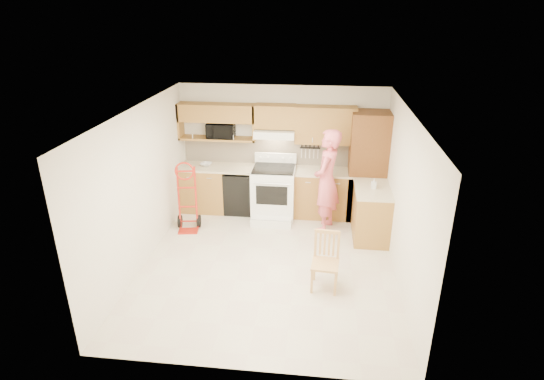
% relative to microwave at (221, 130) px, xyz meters
% --- Properties ---
extents(floor, '(4.00, 4.50, 0.02)m').
position_rel_microwave_xyz_m(floor, '(1.18, -2.08, -1.65)').
color(floor, beige).
rests_on(floor, ground).
extents(ceiling, '(4.00, 4.50, 0.02)m').
position_rel_microwave_xyz_m(ceiling, '(1.18, -2.08, 0.87)').
color(ceiling, white).
rests_on(ceiling, ground).
extents(wall_back, '(4.00, 0.02, 2.50)m').
position_rel_microwave_xyz_m(wall_back, '(1.18, 0.17, -0.39)').
color(wall_back, beige).
rests_on(wall_back, ground).
extents(wall_front, '(4.00, 0.02, 2.50)m').
position_rel_microwave_xyz_m(wall_front, '(1.18, -4.34, -0.39)').
color(wall_front, beige).
rests_on(wall_front, ground).
extents(wall_left, '(0.02, 4.50, 2.50)m').
position_rel_microwave_xyz_m(wall_left, '(-0.83, -2.08, -0.39)').
color(wall_left, beige).
rests_on(wall_left, ground).
extents(wall_right, '(0.02, 4.50, 2.50)m').
position_rel_microwave_xyz_m(wall_right, '(3.19, -2.08, -0.39)').
color(wall_right, beige).
rests_on(wall_right, ground).
extents(backsplash, '(3.92, 0.03, 0.55)m').
position_rel_microwave_xyz_m(backsplash, '(1.18, 0.15, -0.44)').
color(backsplash, beige).
rests_on(backsplash, wall_back).
extents(lower_cab_left, '(0.90, 0.60, 0.90)m').
position_rel_microwave_xyz_m(lower_cab_left, '(-0.37, -0.14, -1.19)').
color(lower_cab_left, olive).
rests_on(lower_cab_left, ground).
extents(dishwasher, '(0.60, 0.60, 0.85)m').
position_rel_microwave_xyz_m(dishwasher, '(0.38, -0.14, -1.21)').
color(dishwasher, black).
rests_on(dishwasher, ground).
extents(lower_cab_right, '(1.14, 0.60, 0.90)m').
position_rel_microwave_xyz_m(lower_cab_right, '(2.01, -0.14, -1.19)').
color(lower_cab_right, olive).
rests_on(lower_cab_right, ground).
extents(countertop_left, '(1.50, 0.63, 0.04)m').
position_rel_microwave_xyz_m(countertop_left, '(-0.07, -0.13, -0.72)').
color(countertop_left, beige).
rests_on(countertop_left, lower_cab_left).
extents(countertop_right, '(1.14, 0.63, 0.04)m').
position_rel_microwave_xyz_m(countertop_right, '(2.01, -0.13, -0.72)').
color(countertop_right, beige).
rests_on(countertop_right, lower_cab_right).
extents(cab_return_right, '(0.60, 1.00, 0.90)m').
position_rel_microwave_xyz_m(cab_return_right, '(2.88, -0.94, -1.19)').
color(cab_return_right, olive).
rests_on(cab_return_right, ground).
extents(countertop_return, '(0.63, 1.00, 0.04)m').
position_rel_microwave_xyz_m(countertop_return, '(2.88, -0.94, -0.72)').
color(countertop_return, beige).
rests_on(countertop_return, cab_return_right).
extents(pantry_tall, '(0.70, 0.60, 2.10)m').
position_rel_microwave_xyz_m(pantry_tall, '(2.83, -0.14, -0.59)').
color(pantry_tall, brown).
rests_on(pantry_tall, ground).
extents(upper_cab_left, '(1.50, 0.33, 0.34)m').
position_rel_microwave_xyz_m(upper_cab_left, '(-0.07, 0.00, 0.34)').
color(upper_cab_left, olive).
rests_on(upper_cab_left, wall_back).
extents(upper_shelf_mw, '(1.50, 0.33, 0.04)m').
position_rel_microwave_xyz_m(upper_shelf_mw, '(-0.07, 0.00, -0.17)').
color(upper_shelf_mw, olive).
rests_on(upper_shelf_mw, wall_back).
extents(upper_cab_center, '(0.76, 0.33, 0.44)m').
position_rel_microwave_xyz_m(upper_cab_center, '(1.06, 0.00, 0.30)').
color(upper_cab_center, olive).
rests_on(upper_cab_center, wall_back).
extents(upper_cab_right, '(1.14, 0.33, 0.70)m').
position_rel_microwave_xyz_m(upper_cab_right, '(2.01, 0.00, 0.16)').
color(upper_cab_right, olive).
rests_on(upper_cab_right, wall_back).
extents(range_hood, '(0.76, 0.46, 0.14)m').
position_rel_microwave_xyz_m(range_hood, '(1.06, -0.06, -0.01)').
color(range_hood, white).
rests_on(range_hood, wall_back).
extents(knife_strip, '(0.40, 0.05, 0.29)m').
position_rel_microwave_xyz_m(knife_strip, '(1.73, 0.12, -0.40)').
color(knife_strip, black).
rests_on(knife_strip, backsplash).
extents(microwave, '(0.54, 0.37, 0.29)m').
position_rel_microwave_xyz_m(microwave, '(0.00, 0.00, 0.00)').
color(microwave, black).
rests_on(microwave, upper_shelf_mw).
extents(range, '(0.82, 1.08, 1.20)m').
position_rel_microwave_xyz_m(range, '(1.07, -0.37, -1.03)').
color(range, white).
rests_on(range, ground).
extents(person, '(0.64, 0.80, 1.91)m').
position_rel_microwave_xyz_m(person, '(2.07, -0.74, -0.68)').
color(person, '#E25F6E').
rests_on(person, ground).
extents(hand_truck, '(0.53, 0.50, 1.20)m').
position_rel_microwave_xyz_m(hand_truck, '(-0.45, -1.05, -1.04)').
color(hand_truck, red).
rests_on(hand_truck, ground).
extents(dining_chair, '(0.42, 0.46, 0.87)m').
position_rel_microwave_xyz_m(dining_chair, '(2.08, -2.61, -1.20)').
color(dining_chair, tan).
rests_on(dining_chair, ground).
extents(soap_bottle, '(0.08, 0.09, 0.18)m').
position_rel_microwave_xyz_m(soap_bottle, '(2.88, -0.93, -0.61)').
color(soap_bottle, white).
rests_on(soap_bottle, countertop_return).
extents(bowl, '(0.28, 0.28, 0.06)m').
position_rel_microwave_xyz_m(bowl, '(-0.30, -0.13, -0.67)').
color(bowl, white).
rests_on(bowl, countertop_left).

